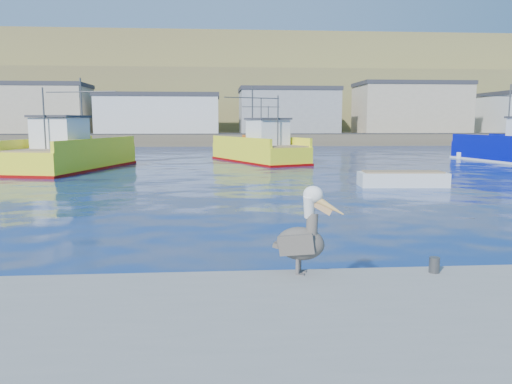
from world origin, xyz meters
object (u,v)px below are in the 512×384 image
Objects in this scene: pelican at (303,236)px; trawler_yellow_b at (260,150)px; boat_orange at (263,142)px; skiff_mid at (402,180)px; trawler_yellow_a at (73,154)px; skiff_far at (472,155)px; skiff_left at (1,171)px.

trawler_yellow_b is at bearing 86.59° from pelican.
boat_orange reaches higher than skiff_mid.
trawler_yellow_a reaches higher than skiff_mid.
trawler_yellow_b is 3.24× the size of skiff_far.
trawler_yellow_b reaches higher than boat_orange.
trawler_yellow_b is 1.33× the size of boat_orange.
trawler_yellow_b is 2.54× the size of skiff_mid.
boat_orange is 2.17× the size of skiff_left.
trawler_yellow_a is 26.07m from boat_orange.
skiff_far is at bearing 58.34° from pelican.
skiff_far is 42.51m from pelican.
skiff_left is 28.40m from pelican.
boat_orange is at bearing 147.38° from skiff_far.
skiff_far is at bearing 14.83° from trawler_yellow_a.
skiff_left is at bearing -128.14° from boat_orange.
boat_orange is 5.26× the size of pelican.
skiff_mid is at bearing -82.01° from boat_orange.
trawler_yellow_b is 19.70m from skiff_left.
trawler_yellow_a is 3.48× the size of skiff_far.
pelican is (-1.97, -33.01, 0.19)m from trawler_yellow_b.
pelican is (15.44, -23.82, 0.95)m from skiff_left.
boat_orange is 48.25m from pelican.
trawler_yellow_b reaches higher than skiff_mid.
skiff_mid is at bearing -69.82° from trawler_yellow_b.
boat_orange is 1.92× the size of skiff_mid.
pelican is at bearing -93.41° from trawler_yellow_b.
pelican is (11.83, -27.13, 0.14)m from trawler_yellow_a.
boat_orange reaches higher than skiff_far.
trawler_yellow_a reaches higher than skiff_left.
boat_orange is (1.68, 15.10, 0.01)m from trawler_yellow_b.
skiff_left is at bearing 122.95° from pelican.
trawler_yellow_a is 1.08× the size of trawler_yellow_b.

